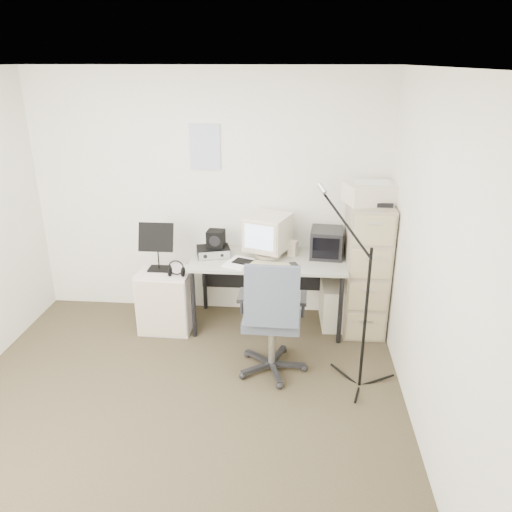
# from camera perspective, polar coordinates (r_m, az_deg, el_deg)

# --- Properties ---
(floor) EXTENTS (3.60, 3.60, 0.01)m
(floor) POSITION_cam_1_polar(r_m,az_deg,el_deg) (4.09, -9.24, -17.35)
(floor) COLOR #372E1E
(floor) RESTS_ON ground
(ceiling) EXTENTS (3.60, 3.60, 0.01)m
(ceiling) POSITION_cam_1_polar(r_m,az_deg,el_deg) (3.20, -12.06, 20.32)
(ceiling) COLOR white
(ceiling) RESTS_ON ground
(wall_back) EXTENTS (3.60, 0.02, 2.50)m
(wall_back) POSITION_cam_1_polar(r_m,az_deg,el_deg) (5.12, -5.40, 6.81)
(wall_back) COLOR white
(wall_back) RESTS_ON ground
(wall_front) EXTENTS (3.60, 0.02, 2.50)m
(wall_front) POSITION_cam_1_polar(r_m,az_deg,el_deg) (2.02, -24.23, -20.62)
(wall_front) COLOR white
(wall_front) RESTS_ON ground
(wall_right) EXTENTS (0.02, 3.60, 2.50)m
(wall_right) POSITION_cam_1_polar(r_m,az_deg,el_deg) (3.46, 19.74, -1.77)
(wall_right) COLOR white
(wall_right) RESTS_ON ground
(wall_calendar) EXTENTS (0.30, 0.02, 0.44)m
(wall_calendar) POSITION_cam_1_polar(r_m,az_deg,el_deg) (5.01, -5.85, 12.32)
(wall_calendar) COLOR white
(wall_calendar) RESTS_ON wall_back
(filing_cabinet) EXTENTS (0.40, 0.60, 1.30)m
(filing_cabinet) POSITION_cam_1_polar(r_m,az_deg,el_deg) (4.98, 12.41, -1.34)
(filing_cabinet) COLOR #A09383
(filing_cabinet) RESTS_ON floor
(printer) EXTENTS (0.54, 0.44, 0.18)m
(printer) POSITION_cam_1_polar(r_m,az_deg,el_deg) (4.77, 13.09, 7.00)
(printer) COLOR beige
(printer) RESTS_ON filing_cabinet
(desk) EXTENTS (1.50, 0.70, 0.73)m
(desk) POSITION_cam_1_polar(r_m,az_deg,el_deg) (5.03, 1.38, -4.15)
(desk) COLOR #9C9E89
(desk) RESTS_ON floor
(crt_monitor) EXTENTS (0.49, 0.50, 0.42)m
(crt_monitor) POSITION_cam_1_polar(r_m,az_deg,el_deg) (4.88, 1.39, 2.33)
(crt_monitor) COLOR beige
(crt_monitor) RESTS_ON desk
(crt_tv) EXTENTS (0.33, 0.35, 0.28)m
(crt_tv) POSITION_cam_1_polar(r_m,az_deg,el_deg) (4.94, 8.06, 1.51)
(crt_tv) COLOR black
(crt_tv) RESTS_ON desk
(desk_speaker) EXTENTS (0.11, 0.11, 0.15)m
(desk_speaker) POSITION_cam_1_polar(r_m,az_deg,el_deg) (4.94, 4.25, 0.89)
(desk_speaker) COLOR #C4B499
(desk_speaker) RESTS_ON desk
(keyboard) EXTENTS (0.46, 0.22, 0.02)m
(keyboard) POSITION_cam_1_polar(r_m,az_deg,el_deg) (4.67, 1.45, -1.14)
(keyboard) COLOR beige
(keyboard) RESTS_ON desk
(mouse) EXTENTS (0.10, 0.13, 0.03)m
(mouse) POSITION_cam_1_polar(r_m,az_deg,el_deg) (4.68, 4.35, -1.12)
(mouse) COLOR black
(mouse) RESTS_ON desk
(radio_receiver) EXTENTS (0.37, 0.30, 0.09)m
(radio_receiver) POSITION_cam_1_polar(r_m,az_deg,el_deg) (4.95, -4.90, 0.51)
(radio_receiver) COLOR black
(radio_receiver) RESTS_ON desk
(radio_speaker) EXTENTS (0.18, 0.17, 0.16)m
(radio_speaker) POSITION_cam_1_polar(r_m,az_deg,el_deg) (4.93, -4.61, 2.01)
(radio_speaker) COLOR black
(radio_speaker) RESTS_ON radio_receiver
(papers) EXTENTS (0.30, 0.35, 0.02)m
(papers) POSITION_cam_1_polar(r_m,az_deg,el_deg) (4.75, -1.99, -0.77)
(papers) COLOR white
(papers) RESTS_ON desk
(pc_tower) EXTENTS (0.23, 0.48, 0.44)m
(pc_tower) POSITION_cam_1_polar(r_m,az_deg,el_deg) (5.17, 8.64, -5.42)
(pc_tower) COLOR beige
(pc_tower) RESTS_ON floor
(office_chair) EXTENTS (0.63, 0.63, 1.07)m
(office_chair) POSITION_cam_1_polar(r_m,az_deg,el_deg) (4.23, 1.86, -6.79)
(office_chair) COLOR slate
(office_chair) RESTS_ON floor
(side_cart) EXTENTS (0.51, 0.41, 0.62)m
(side_cart) POSITION_cam_1_polar(r_m,az_deg,el_deg) (5.06, -10.23, -4.97)
(side_cart) COLOR silver
(side_cart) RESTS_ON floor
(music_stand) EXTENTS (0.35, 0.21, 0.49)m
(music_stand) POSITION_cam_1_polar(r_m,az_deg,el_deg) (4.89, -11.20, 1.12)
(music_stand) COLOR black
(music_stand) RESTS_ON side_cart
(headphones) EXTENTS (0.18, 0.18, 0.03)m
(headphones) POSITION_cam_1_polar(r_m,az_deg,el_deg) (4.79, -9.09, -1.67)
(headphones) COLOR black
(headphones) RESTS_ON side_cart
(mic_stand) EXTENTS (0.03, 0.03, 1.61)m
(mic_stand) POSITION_cam_1_polar(r_m,az_deg,el_deg) (4.00, 12.58, -4.79)
(mic_stand) COLOR black
(mic_stand) RESTS_ON floor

